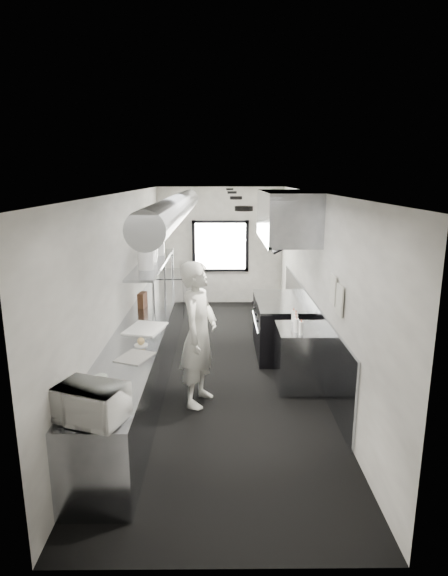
{
  "coord_description": "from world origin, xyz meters",
  "views": [
    {
      "loc": [
        -0.01,
        -7.04,
        3.05
      ],
      "look_at": [
        0.05,
        -0.2,
        1.38
      ],
      "focal_mm": 28.83,
      "sensor_mm": 36.0,
      "label": 1
    }
  ],
  "objects_px": {
    "plate_stack_c": "(152,252)",
    "squeeze_bottle_c": "(296,321)",
    "exhaust_hood": "(286,216)",
    "cutting_board": "(145,328)",
    "squeeze_bottle_b": "(296,325)",
    "prep_counter": "(145,353)",
    "line_cook": "(199,334)",
    "plate_stack_a": "(146,260)",
    "deli_tub_b": "(101,380)",
    "knife_block": "(142,300)",
    "pass_shelf": "(153,264)",
    "small_plate": "(141,345)",
    "squeeze_bottle_e": "(294,316)",
    "range": "(279,326)",
    "far_work_table": "(170,293)",
    "squeeze_bottle_d": "(296,318)",
    "bottle_station": "(299,357)",
    "plate_stack_b": "(149,255)",
    "squeeze_bottle_a": "(301,328)",
    "plate_stack_d": "(157,244)",
    "deli_tub_a": "(101,380)",
    "microwave": "(91,403)"
  },
  "relations": [
    {
      "from": "line_cook",
      "to": "squeeze_bottle_c",
      "type": "relative_size",
      "value": 10.72
    },
    {
      "from": "plate_stack_c",
      "to": "squeeze_bottle_b",
      "type": "distance_m",
      "value": 3.13
    },
    {
      "from": "plate_stack_d",
      "to": "squeeze_bottle_b",
      "type": "distance_m",
      "value": 3.54
    },
    {
      "from": "prep_counter",
      "to": "plate_stack_d",
      "type": "relative_size",
      "value": 14.57
    },
    {
      "from": "deli_tub_a",
      "to": "plate_stack_a",
      "type": "distance_m",
      "value": 2.96
    },
    {
      "from": "prep_counter",
      "to": "far_work_table",
      "type": "height_order",
      "value": "same"
    },
    {
      "from": "microwave",
      "to": "knife_block",
      "type": "height_order",
      "value": "microwave"
    },
    {
      "from": "deli_tub_b",
      "to": "plate_stack_b",
      "type": "height_order",
      "value": "plate_stack_b"
    },
    {
      "from": "plate_stack_b",
      "to": "squeeze_bottle_b",
      "type": "bearing_deg",
      "value": -34.94
    },
    {
      "from": "small_plate",
      "to": "squeeze_bottle_d",
      "type": "distance_m",
      "value": 2.32
    },
    {
      "from": "far_work_table",
      "to": "cutting_board",
      "type": "bearing_deg",
      "value": -89.07
    },
    {
      "from": "bottle_station",
      "to": "squeeze_bottle_e",
      "type": "distance_m",
      "value": 0.63
    },
    {
      "from": "range",
      "to": "far_work_table",
      "type": "relative_size",
      "value": 1.33
    },
    {
      "from": "prep_counter",
      "to": "plate_stack_c",
      "type": "relative_size",
      "value": 19.85
    },
    {
      "from": "deli_tub_b",
      "to": "plate_stack_a",
      "type": "height_order",
      "value": "plate_stack_a"
    },
    {
      "from": "exhaust_hood",
      "to": "small_plate",
      "type": "distance_m",
      "value": 3.33
    },
    {
      "from": "plate_stack_c",
      "to": "squeeze_bottle_c",
      "type": "relative_size",
      "value": 1.64
    },
    {
      "from": "exhaust_hood",
      "to": "cutting_board",
      "type": "xyz_separation_m",
      "value": [
        -2.18,
        -1.42,
        -1.48
      ]
    },
    {
      "from": "knife_block",
      "to": "plate_stack_a",
      "type": "relative_size",
      "value": 0.81
    },
    {
      "from": "deli_tub_b",
      "to": "squeeze_bottle_c",
      "type": "height_order",
      "value": "squeeze_bottle_c"
    },
    {
      "from": "plate_stack_a",
      "to": "plate_stack_d",
      "type": "height_order",
      "value": "plate_stack_d"
    },
    {
      "from": "deli_tub_a",
      "to": "small_plate",
      "type": "distance_m",
      "value": 1.17
    },
    {
      "from": "deli_tub_b",
      "to": "squeeze_bottle_c",
      "type": "distance_m",
      "value": 3.01
    },
    {
      "from": "range",
      "to": "plate_stack_b",
      "type": "distance_m",
      "value": 2.59
    },
    {
      "from": "plate_stack_d",
      "to": "knife_block",
      "type": "bearing_deg",
      "value": -94.61
    },
    {
      "from": "squeeze_bottle_e",
      "to": "microwave",
      "type": "bearing_deg",
      "value": -128.18
    },
    {
      "from": "knife_block",
      "to": "squeeze_bottle_a",
      "type": "bearing_deg",
      "value": -20.73
    },
    {
      "from": "squeeze_bottle_b",
      "to": "squeeze_bottle_e",
      "type": "distance_m",
      "value": 0.48
    },
    {
      "from": "range",
      "to": "deli_tub_b",
      "type": "height_order",
      "value": "deli_tub_b"
    },
    {
      "from": "deli_tub_b",
      "to": "exhaust_hood",
      "type": "bearing_deg",
      "value": 53.85
    },
    {
      "from": "prep_counter",
      "to": "line_cook",
      "type": "distance_m",
      "value": 1.22
    },
    {
      "from": "deli_tub_a",
      "to": "line_cook",
      "type": "bearing_deg",
      "value": 54.14
    },
    {
      "from": "prep_counter",
      "to": "line_cook",
      "type": "xyz_separation_m",
      "value": [
        0.86,
        -0.69,
        0.54
      ]
    },
    {
      "from": "exhaust_hood",
      "to": "squeeze_bottle_b",
      "type": "height_order",
      "value": "exhaust_hood"
    },
    {
      "from": "microwave",
      "to": "squeeze_bottle_d",
      "type": "bearing_deg",
      "value": 70.11
    },
    {
      "from": "deli_tub_b",
      "to": "squeeze_bottle_d",
      "type": "distance_m",
      "value": 3.12
    },
    {
      "from": "small_plate",
      "to": "squeeze_bottle_e",
      "type": "bearing_deg",
      "value": 25.29
    },
    {
      "from": "bottle_station",
      "to": "deli_tub_a",
      "type": "height_order",
      "value": "deli_tub_a"
    },
    {
      "from": "pass_shelf",
      "to": "line_cook",
      "type": "xyz_separation_m",
      "value": [
        0.9,
        -2.19,
        -0.55
      ]
    },
    {
      "from": "cutting_board",
      "to": "pass_shelf",
      "type": "bearing_deg",
      "value": 93.49
    },
    {
      "from": "pass_shelf",
      "to": "far_work_table",
      "type": "relative_size",
      "value": 2.5
    },
    {
      "from": "plate_stack_a",
      "to": "squeeze_bottle_c",
      "type": "relative_size",
      "value": 1.68
    },
    {
      "from": "deli_tub_b",
      "to": "squeeze_bottle_e",
      "type": "xyz_separation_m",
      "value": [
        2.36,
        2.15,
        0.04
      ]
    },
    {
      "from": "squeeze_bottle_c",
      "to": "knife_block",
      "type": "bearing_deg",
      "value": 155.55
    },
    {
      "from": "deli_tub_a",
      "to": "pass_shelf",
      "type": "bearing_deg",
      "value": 88.77
    },
    {
      "from": "exhaust_hood",
      "to": "squeeze_bottle_d",
      "type": "height_order",
      "value": "exhaust_hood"
    },
    {
      "from": "deli_tub_a",
      "to": "squeeze_bottle_c",
      "type": "bearing_deg",
      "value": 38.52
    },
    {
      "from": "far_work_table",
      "to": "microwave",
      "type": "xyz_separation_m",
      "value": [
        -0.02,
        -6.46,
        0.62
      ]
    },
    {
      "from": "knife_block",
      "to": "squeeze_bottle_c",
      "type": "relative_size",
      "value": 1.35
    },
    {
      "from": "cutting_board",
      "to": "plate_stack_a",
      "type": "bearing_deg",
      "value": 96.43
    }
  ]
}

